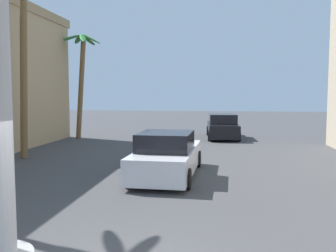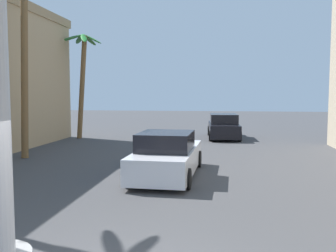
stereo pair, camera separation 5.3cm
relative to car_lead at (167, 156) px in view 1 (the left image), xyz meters
The scene contains 5 objects.
ground_plane 2.41m from the car_lead, 84.22° to the left, with size 93.64×93.64×0.00m, color #424244.
car_lead is the anchor object (origin of this frame).
car_far 11.70m from the car_lead, 80.26° to the left, with size 2.15×4.65×1.56m.
palm_tree_far_left 12.89m from the car_lead, 124.06° to the left, with size 2.59×2.47×6.64m.
palm_tree_mid_left 9.26m from the car_lead, 156.23° to the left, with size 2.89×2.99×9.43m.
Camera 1 is at (1.52, -4.87, 2.84)m, focal length 40.00 mm.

